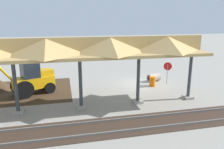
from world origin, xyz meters
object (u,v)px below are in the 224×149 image
backhoe (32,79)px  concrete_pipe (154,77)px  stop_sign (168,69)px  traffic_barrel (152,81)px

backhoe → concrete_pipe: bearing=-173.3°
stop_sign → traffic_barrel: size_ratio=2.34×
concrete_pipe → traffic_barrel: size_ratio=1.62×
stop_sign → backhoe: size_ratio=0.41×
traffic_barrel → backhoe: bearing=-1.1°
backhoe → traffic_barrel: bearing=178.9°
stop_sign → backhoe: backhoe is taller
stop_sign → backhoe: (12.12, 0.16, -0.24)m
stop_sign → concrete_pipe: (0.83, -1.15, -1.12)m
stop_sign → traffic_barrel: 1.97m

